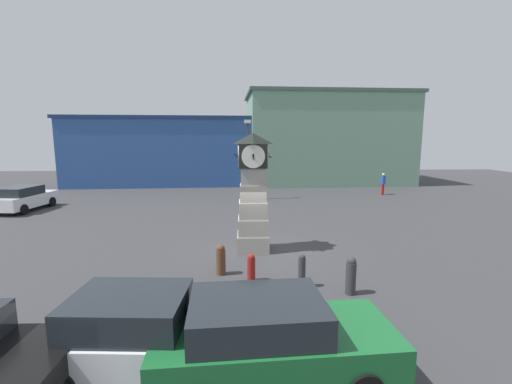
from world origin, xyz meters
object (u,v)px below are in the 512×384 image
(bollard_near_tower, at_px, (351,275))
(car_far_lot, at_px, (23,198))
(car_by_building, at_px, (270,337))
(street_lamp_near_road, at_px, (248,154))
(clock_tower, at_px, (253,196))
(bollard_mid_row, at_px, (302,270))
(bollard_far_row, at_px, (251,267))
(bollard_end_row, at_px, (221,259))
(car_near_tower, at_px, (141,333))
(pedestrian_crossing_lot, at_px, (383,182))

(bollard_near_tower, distance_m, car_far_lot, 21.32)
(bollard_near_tower, height_order, car_far_lot, car_far_lot)
(car_far_lot, bearing_deg, car_by_building, -47.92)
(street_lamp_near_road, bearing_deg, clock_tower, -89.91)
(car_far_lot, xyz_separation_m, street_lamp_near_road, (14.40, 3.41, 2.65))
(bollard_near_tower, distance_m, bollard_mid_row, 1.46)
(bollard_far_row, bearing_deg, clock_tower, 87.22)
(bollard_near_tower, distance_m, car_by_building, 4.36)
(bollard_near_tower, distance_m, bollard_end_row, 4.25)
(clock_tower, distance_m, car_near_tower, 7.89)
(bollard_end_row, xyz_separation_m, car_near_tower, (-1.26, -4.82, 0.27))
(car_by_building, distance_m, car_far_lot, 21.65)
(car_by_building, relative_size, pedestrian_crossing_lot, 2.63)
(bollard_mid_row, xyz_separation_m, pedestrian_crossing_lot, (9.69, 17.37, 0.49))
(bollard_mid_row, bearing_deg, street_lamp_near_road, 95.20)
(car_by_building, bearing_deg, bollard_end_row, 103.83)
(bollard_near_tower, bearing_deg, car_far_lot, 143.69)
(bollard_near_tower, bearing_deg, street_lamp_near_road, 99.83)
(bollard_end_row, bearing_deg, clock_tower, 65.37)
(clock_tower, xyz_separation_m, car_near_tower, (-2.42, -7.36, -1.48))
(bollard_near_tower, distance_m, bollard_far_row, 3.10)
(clock_tower, bearing_deg, bollard_far_row, -92.78)
(bollard_end_row, distance_m, pedestrian_crossing_lot, 20.36)
(bollard_far_row, bearing_deg, street_lamp_near_road, 89.49)
(bollard_end_row, bearing_deg, car_near_tower, -104.61)
(bollard_end_row, bearing_deg, bollard_far_row, -30.01)
(clock_tower, relative_size, pedestrian_crossing_lot, 2.69)
(car_far_lot, height_order, pedestrian_crossing_lot, pedestrian_crossing_lot)
(bollard_far_row, distance_m, pedestrian_crossing_lot, 20.25)
(car_near_tower, distance_m, pedestrian_crossing_lot, 25.03)
(car_near_tower, xyz_separation_m, car_by_building, (2.51, -0.26, 0.01))
(car_near_tower, relative_size, car_by_building, 0.87)
(bollard_near_tower, relative_size, bollard_far_row, 1.26)
(bollard_mid_row, distance_m, street_lamp_near_road, 15.85)
(clock_tower, bearing_deg, car_near_tower, -108.21)
(clock_tower, xyz_separation_m, bollard_far_row, (-0.15, -3.12, -1.82))
(car_far_lot, bearing_deg, bollard_mid_row, -37.43)
(bollard_end_row, bearing_deg, bollard_mid_row, -23.67)
(clock_tower, bearing_deg, bollard_end_row, -114.63)
(bollard_end_row, xyz_separation_m, pedestrian_crossing_lot, (12.25, 16.25, 0.49))
(bollard_end_row, relative_size, street_lamp_near_road, 0.18)
(clock_tower, xyz_separation_m, car_by_building, (0.09, -7.62, -1.47))
(bollard_near_tower, relative_size, car_far_lot, 0.26)
(bollard_near_tower, distance_m, street_lamp_near_road, 16.52)
(clock_tower, relative_size, car_far_lot, 1.09)
(bollard_mid_row, distance_m, car_far_lot, 19.91)
(car_near_tower, bearing_deg, car_far_lot, 127.20)
(clock_tower, relative_size, bollard_near_tower, 4.19)
(bollard_near_tower, xyz_separation_m, car_near_tower, (-5.18, -3.18, 0.22))
(street_lamp_near_road, bearing_deg, bollard_far_row, -90.51)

